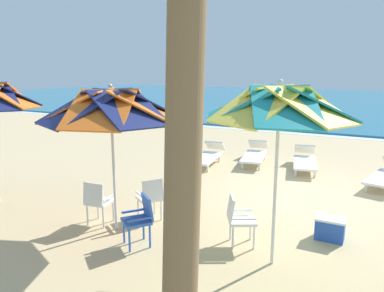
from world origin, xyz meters
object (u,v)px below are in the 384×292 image
object	(u,v)px
sun_lounger_2	(255,154)
sun_lounger_1	(305,160)
beach_umbrella_0	(279,105)
plastic_chair_2	(150,196)
palm_tree_1	(184,48)
plastic_chair_1	(140,217)
plastic_chair_0	(238,217)
sun_lounger_3	(208,156)
cooler_box	(330,228)
plastic_chair_3	(98,200)
beach_umbrella_1	(111,107)

from	to	relation	value
sun_lounger_2	sun_lounger_1	bearing A→B (deg)	-2.19
beach_umbrella_0	plastic_chair_2	bearing A→B (deg)	167.88
beach_umbrella_0	palm_tree_1	bearing A→B (deg)	-93.46
plastic_chair_1	sun_lounger_2	size ratio (longest dim) A/B	0.39
plastic_chair_0	sun_lounger_3	xyz separation A→B (m)	(-2.75, 4.68, -0.22)
beach_umbrella_0	plastic_chair_1	bearing A→B (deg)	-169.40
cooler_box	plastic_chair_1	bearing A→B (deg)	-149.22
plastic_chair_1	sun_lounger_3	bearing A→B (deg)	103.12
beach_umbrella_0	plastic_chair_0	xyz separation A→B (m)	(-0.70, 0.36, -1.96)
palm_tree_1	plastic_chair_0	bearing A→B (deg)	100.62
sun_lounger_1	palm_tree_1	size ratio (longest dim) A/B	0.44
plastic_chair_1	palm_tree_1	world-z (taller)	palm_tree_1
plastic_chair_0	palm_tree_1	bearing A→B (deg)	-79.38
plastic_chair_3	beach_umbrella_1	bearing A→B (deg)	-1.98
beach_umbrella_0	sun_lounger_2	world-z (taller)	beach_umbrella_0
beach_umbrella_1	plastic_chair_1	world-z (taller)	beach_umbrella_1
sun_lounger_2	sun_lounger_3	xyz separation A→B (m)	(-1.25, -0.87, 0.00)
sun_lounger_2	plastic_chair_0	bearing A→B (deg)	-74.87
plastic_chair_0	plastic_chair_3	distance (m)	2.72
sun_lounger_2	beach_umbrella_1	bearing A→B (deg)	-97.10
beach_umbrella_1	sun_lounger_3	distance (m)	5.55
plastic_chair_0	sun_lounger_1	size ratio (longest dim) A/B	0.39
plastic_chair_1	palm_tree_1	bearing A→B (deg)	-46.52
beach_umbrella_1	plastic_chair_1	xyz separation A→B (m)	(0.77, -0.30, -1.81)
beach_umbrella_0	plastic_chair_0	world-z (taller)	beach_umbrella_0
plastic_chair_1	sun_lounger_2	world-z (taller)	plastic_chair_1
plastic_chair_3	sun_lounger_1	size ratio (longest dim) A/B	0.39
cooler_box	beach_umbrella_0	bearing A→B (deg)	-117.70
plastic_chair_0	cooler_box	bearing A→B (deg)	34.12
plastic_chair_1	sun_lounger_1	size ratio (longest dim) A/B	0.39
sun_lounger_1	plastic_chair_1	bearing A→B (deg)	-103.88
palm_tree_1	plastic_chair_1	bearing A→B (deg)	133.48
plastic_chair_2	plastic_chair_3	size ratio (longest dim) A/B	1.00
plastic_chair_1	plastic_chair_2	size ratio (longest dim) A/B	1.00
plastic_chair_2	sun_lounger_1	size ratio (longest dim) A/B	0.39
palm_tree_1	cooler_box	size ratio (longest dim) A/B	10.05
sun_lounger_1	palm_tree_1	xyz separation A→B (m)	(0.47, -8.40, 2.86)
beach_umbrella_0	plastic_chair_3	size ratio (longest dim) A/B	3.26
plastic_chair_1	sun_lounger_1	bearing A→B (deg)	76.12
palm_tree_1	cooler_box	world-z (taller)	palm_tree_1
beach_umbrella_1	plastic_chair_3	distance (m)	1.86
sun_lounger_3	cooler_box	distance (m)	5.57
sun_lounger_1	palm_tree_1	distance (m)	8.88
plastic_chair_2	palm_tree_1	size ratio (longest dim) A/B	0.17
sun_lounger_1	sun_lounger_3	size ratio (longest dim) A/B	1.01
beach_umbrella_1	plastic_chair_0	bearing A→B (deg)	11.63
sun_lounger_1	sun_lounger_3	distance (m)	2.93
palm_tree_1	plastic_chair_3	bearing A→B (deg)	142.82
sun_lounger_1	cooler_box	world-z (taller)	sun_lounger_1
plastic_chair_0	plastic_chair_2	size ratio (longest dim) A/B	1.00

